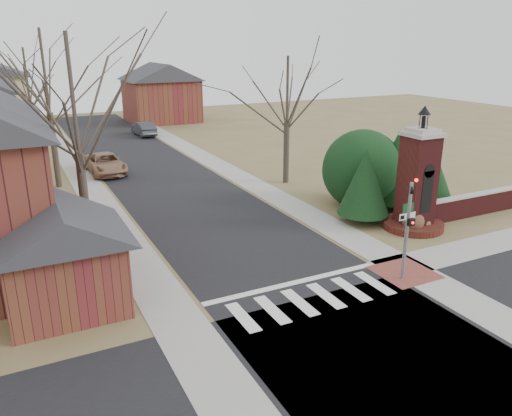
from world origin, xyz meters
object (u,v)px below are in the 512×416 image
traffic_signal_pole (408,221)px  sign_post (407,221)px  pickup_truck (105,164)px  distant_car (144,129)px  brick_gate_monument (416,189)px

traffic_signal_pole → sign_post: 2.02m
traffic_signal_pole → sign_post: traffic_signal_pole is taller
pickup_truck → distant_car: distant_car is taller
pickup_truck → traffic_signal_pole: bearing=-74.0°
traffic_signal_pole → brick_gate_monument: 6.47m
brick_gate_monument → pickup_truck: size_ratio=1.22×
sign_post → pickup_truck: size_ratio=0.52×
sign_post → distant_car: 36.87m
brick_gate_monument → traffic_signal_pole: bearing=-136.8°
traffic_signal_pole → brick_gate_monument: bearing=43.2°
pickup_truck → distant_car: (6.68, 14.43, 0.01)m
sign_post → pickup_truck: (-8.99, 22.35, -1.21)m
traffic_signal_pole → sign_post: (1.29, 1.41, -0.64)m
brick_gate_monument → pickup_truck: 23.02m
pickup_truck → distant_car: size_ratio=1.17×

